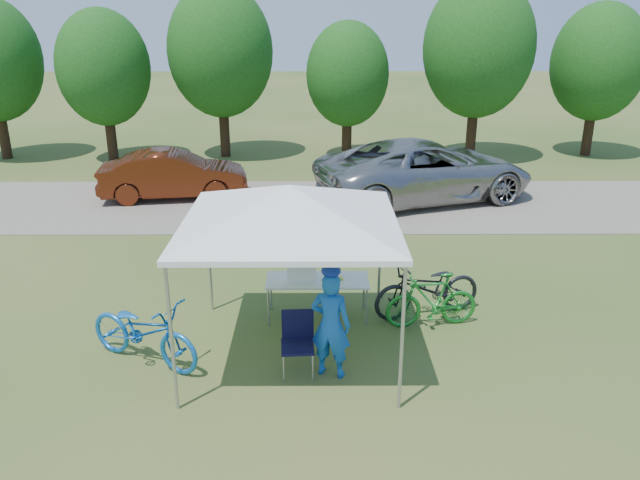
% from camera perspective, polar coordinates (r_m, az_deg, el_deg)
% --- Properties ---
extents(ground, '(100.00, 100.00, 0.00)m').
position_cam_1_polar(ground, '(10.04, -2.54, -10.15)').
color(ground, '#2D5119').
rests_on(ground, ground).
extents(gravel_strip, '(24.00, 5.00, 0.02)m').
position_cam_1_polar(gravel_strip, '(17.42, -1.60, 3.26)').
color(gravel_strip, gray).
rests_on(gravel_strip, ground).
extents(canopy, '(4.53, 4.53, 3.00)m').
position_cam_1_polar(canopy, '(9.00, -2.80, 4.59)').
color(canopy, '#A5A5AA').
rests_on(canopy, ground).
extents(treeline, '(24.89, 4.28, 6.30)m').
position_cam_1_polar(treeline, '(22.78, -2.13, 16.26)').
color(treeline, '#382314').
rests_on(treeline, ground).
extents(folding_table, '(1.77, 0.74, 0.73)m').
position_cam_1_polar(folding_table, '(10.79, -0.24, -3.81)').
color(folding_table, white).
rests_on(folding_table, ground).
extents(folding_chair, '(0.50, 0.52, 0.93)m').
position_cam_1_polar(folding_chair, '(9.32, -2.06, -8.82)').
color(folding_chair, black).
rests_on(folding_chair, ground).
extents(cooler, '(0.52, 0.35, 0.37)m').
position_cam_1_polar(cooler, '(10.70, -1.68, -2.67)').
color(cooler, white).
rests_on(cooler, folding_table).
extents(ice_cream_cup, '(0.08, 0.08, 0.06)m').
position_cam_1_polar(ice_cream_cup, '(10.72, 1.92, -3.56)').
color(ice_cream_cup, yellow).
rests_on(ice_cream_cup, folding_table).
extents(cyclist, '(0.69, 0.56, 1.63)m').
position_cam_1_polar(cyclist, '(9.07, 0.99, -7.77)').
color(cyclist, blue).
rests_on(cyclist, ground).
extents(bike_blue, '(2.12, 1.58, 1.06)m').
position_cam_1_polar(bike_blue, '(9.87, -15.82, -8.03)').
color(bike_blue, blue).
rests_on(bike_blue, ground).
extents(bike_green, '(1.65, 0.69, 0.96)m').
position_cam_1_polar(bike_green, '(10.75, 10.16, -5.43)').
color(bike_green, '#1B7C28').
rests_on(bike_green, ground).
extents(bike_dark, '(2.10, 1.27, 1.04)m').
position_cam_1_polar(bike_dark, '(11.08, 9.84, -4.38)').
color(bike_dark, black).
rests_on(bike_dark, ground).
extents(minivan, '(6.73, 4.67, 1.71)m').
position_cam_1_polar(minivan, '(17.92, 9.59, 6.33)').
color(minivan, '#9F9E9A').
rests_on(minivan, gravel_strip).
extents(sedan, '(4.29, 2.03, 1.36)m').
position_cam_1_polar(sedan, '(18.36, -13.22, 5.84)').
color(sedan, '#531F0D').
rests_on(sedan, gravel_strip).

